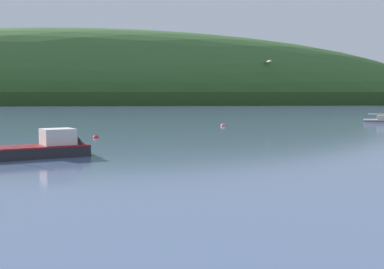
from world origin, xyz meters
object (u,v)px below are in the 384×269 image
fishing_boat_moored (47,152)px  mooring_buoy_off_fishing_boat (223,126)px  mooring_buoy_foreground (96,138)px  dockside_crane (265,83)px

fishing_boat_moored → mooring_buoy_off_fishing_boat: (16.75, 25.96, -0.27)m
fishing_boat_moored → mooring_buoy_foreground: fishing_boat_moored is taller
dockside_crane → mooring_buoy_foreground: 156.87m
mooring_buoy_foreground → dockside_crane: bearing=66.6°
dockside_crane → mooring_buoy_foreground: bearing=-18.7°
fishing_boat_moored → mooring_buoy_foreground: bearing=57.4°
fishing_boat_moored → mooring_buoy_off_fishing_boat: 30.89m
fishing_boat_moored → dockside_crane: bearing=46.9°
dockside_crane → mooring_buoy_off_fishing_boat: size_ratio=24.02×
mooring_buoy_foreground → fishing_boat_moored: bearing=-102.1°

